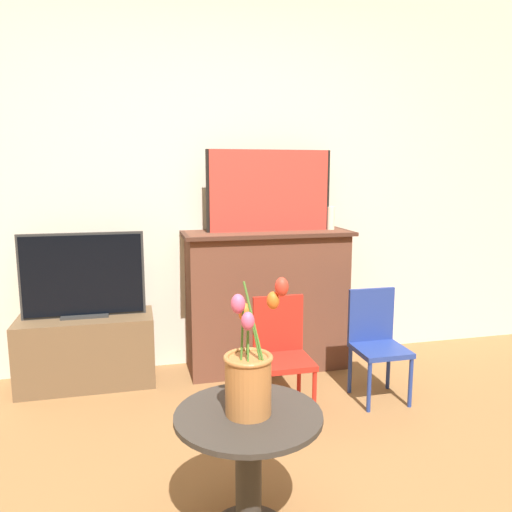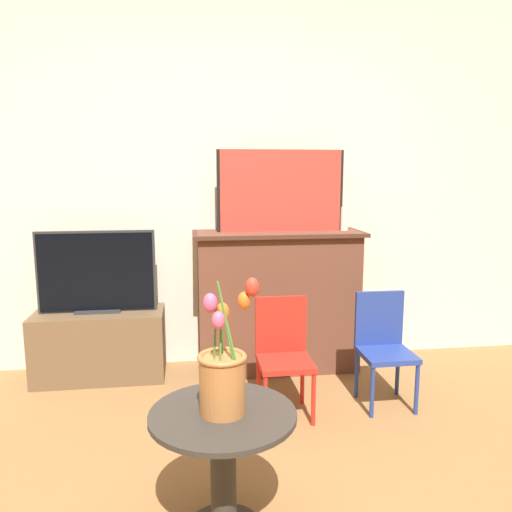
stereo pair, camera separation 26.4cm
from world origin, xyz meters
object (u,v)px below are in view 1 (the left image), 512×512
Objects in this scene: chair_blue at (376,338)px; vase_tulips at (249,375)px; chair_red at (282,349)px; tv_monitor at (83,276)px; painting at (269,191)px.

vase_tulips is (-1.01, -0.98, 0.27)m from chair_blue.
chair_red is 1.28× the size of vase_tulips.
painting is at bearing 0.70° from tv_monitor.
painting reaches higher than chair_blue.
chair_red is 1.00× the size of chair_blue.
tv_monitor is 1.15× the size of chair_blue.
painting is 1.78m from vase_tulips.
chair_blue is (0.61, 0.04, 0.00)m from chair_red.
tv_monitor is at bearing 113.96° from vase_tulips.
chair_red is 1.06m from vase_tulips.
chair_blue is 1.44m from vase_tulips.
chair_red is 0.61m from chair_blue.
chair_blue is 1.28× the size of vase_tulips.
vase_tulips is (-0.51, -1.60, -0.59)m from painting.
chair_blue is (1.71, -0.60, -0.34)m from tv_monitor.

